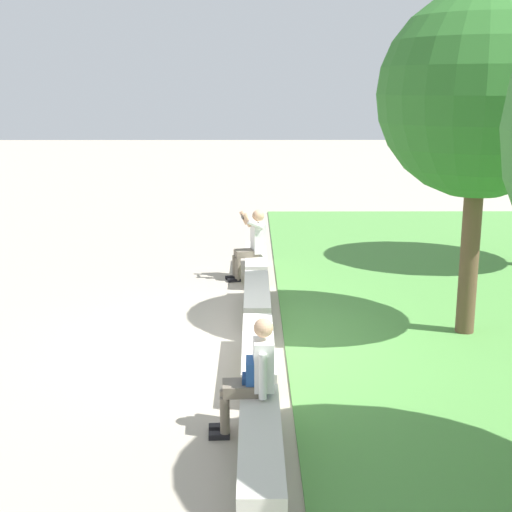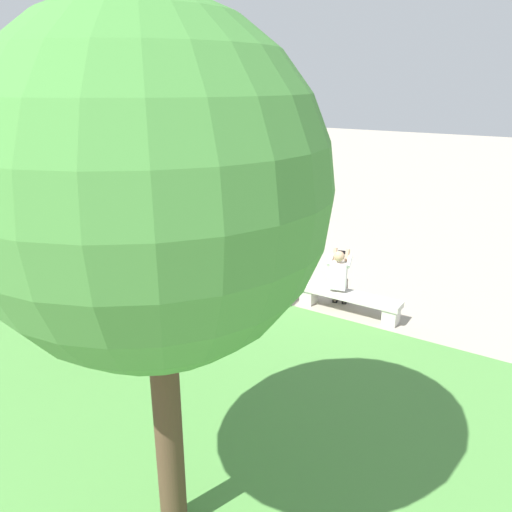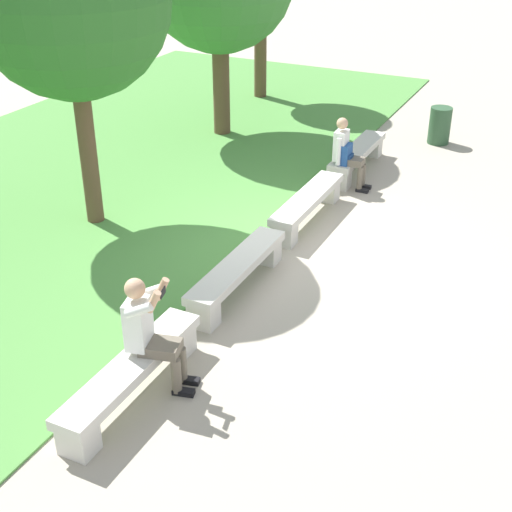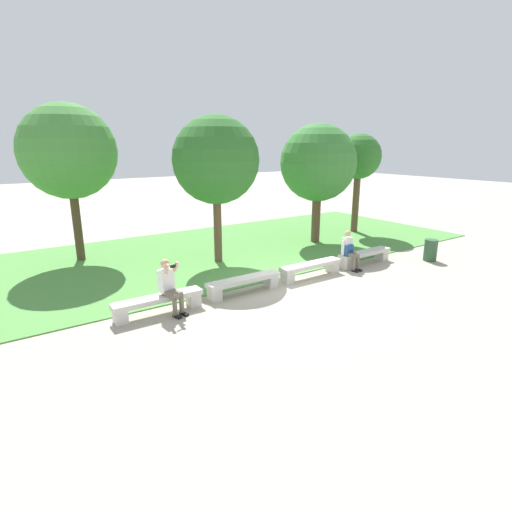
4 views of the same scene
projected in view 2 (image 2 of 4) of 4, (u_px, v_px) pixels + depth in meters
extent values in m
plane|color=#A89E8C|center=(210.00, 277.00, 12.26)|extent=(80.00, 80.00, 0.00)
cube|color=#518E42|center=(56.00, 354.00, 8.79)|extent=(21.47, 8.00, 0.03)
cube|color=beige|center=(349.00, 295.00, 10.26)|extent=(2.18, 0.40, 0.12)
cube|color=beige|center=(391.00, 316.00, 9.87)|extent=(0.28, 0.34, 0.33)
cube|color=beige|center=(309.00, 296.00, 10.80)|extent=(0.28, 0.34, 0.33)
cube|color=beige|center=(251.00, 272.00, 11.51)|extent=(2.18, 0.40, 0.12)
cube|color=beige|center=(285.00, 290.00, 11.11)|extent=(0.28, 0.34, 0.33)
cube|color=beige|center=(219.00, 274.00, 12.05)|extent=(0.28, 0.34, 0.33)
cube|color=beige|center=(172.00, 254.00, 12.76)|extent=(2.18, 0.40, 0.12)
cube|color=beige|center=(200.00, 269.00, 12.36)|extent=(0.28, 0.34, 0.33)
cube|color=beige|center=(146.00, 256.00, 13.30)|extent=(0.28, 0.34, 0.33)
cube|color=beige|center=(107.00, 238.00, 14.01)|extent=(2.18, 0.40, 0.12)
cube|color=beige|center=(130.00, 252.00, 13.61)|extent=(0.28, 0.34, 0.33)
cube|color=beige|center=(86.00, 241.00, 14.55)|extent=(0.28, 0.34, 0.33)
cube|color=black|center=(345.00, 301.00, 10.88)|extent=(0.16, 0.26, 0.06)
cylinder|color=#6B6051|center=(345.00, 293.00, 10.75)|extent=(0.11, 0.11, 0.42)
cube|color=black|center=(336.00, 300.00, 10.94)|extent=(0.16, 0.26, 0.06)
cylinder|color=#6B6051|center=(336.00, 292.00, 10.81)|extent=(0.11, 0.11, 0.42)
cube|color=#6B6051|center=(339.00, 284.00, 10.52)|extent=(0.39, 0.48, 0.12)
cube|color=silver|center=(338.00, 276.00, 10.22)|extent=(0.38, 0.30, 0.56)
sphere|color=tan|center=(339.00, 256.00, 10.08)|extent=(0.22, 0.22, 0.22)
cylinder|color=silver|center=(349.00, 262.00, 10.16)|extent=(0.16, 0.32, 0.21)
cylinder|color=tan|center=(347.00, 256.00, 10.28)|extent=(0.10, 0.19, 0.27)
cylinder|color=silver|center=(331.00, 260.00, 10.27)|extent=(0.16, 0.32, 0.21)
cylinder|color=tan|center=(335.00, 254.00, 10.35)|extent=(0.14, 0.20, 0.27)
cube|color=black|center=(342.00, 252.00, 10.35)|extent=(0.15, 0.05, 0.08)
cube|color=black|center=(142.00, 252.00, 13.99)|extent=(0.11, 0.22, 0.06)
cylinder|color=#6B6051|center=(140.00, 246.00, 13.87)|extent=(0.10, 0.10, 0.42)
cube|color=black|center=(137.00, 251.00, 14.07)|extent=(0.11, 0.22, 0.06)
cylinder|color=#6B6051|center=(135.00, 245.00, 13.95)|extent=(0.10, 0.10, 0.42)
cube|color=#6B6051|center=(132.00, 237.00, 13.68)|extent=(0.30, 0.41, 0.12)
cube|color=silver|center=(126.00, 230.00, 13.41)|extent=(0.33, 0.22, 0.52)
sphere|color=tan|center=(125.00, 216.00, 13.28)|extent=(0.20, 0.20, 0.20)
cylinder|color=silver|center=(132.00, 233.00, 13.35)|extent=(0.08, 0.08, 0.48)
cylinder|color=silver|center=(121.00, 231.00, 13.54)|extent=(0.08, 0.08, 0.48)
cube|color=#234C8C|center=(129.00, 235.00, 13.51)|extent=(0.28, 0.20, 0.36)
cube|color=navy|center=(132.00, 236.00, 13.62)|extent=(0.20, 0.06, 0.16)
torus|color=black|center=(128.00, 228.00, 13.44)|extent=(0.10, 0.02, 0.10)
cylinder|color=#4C3826|center=(168.00, 418.00, 4.96)|extent=(0.28, 0.28, 2.77)
sphere|color=#428438|center=(151.00, 189.00, 4.20)|extent=(3.08, 3.08, 3.08)
cylinder|color=brown|center=(119.00, 267.00, 9.27)|extent=(0.27, 0.27, 2.58)
sphere|color=#2D6B28|center=(108.00, 151.00, 8.57)|extent=(2.84, 2.84, 2.84)
cylinder|color=#2D5133|center=(84.00, 220.00, 15.95)|extent=(0.44, 0.44, 0.75)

